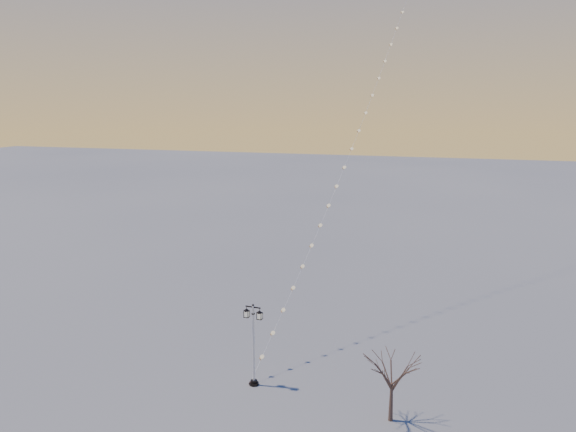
% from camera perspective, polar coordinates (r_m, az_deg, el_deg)
% --- Properties ---
extents(ground, '(300.00, 300.00, 0.00)m').
position_cam_1_polar(ground, '(35.27, -2.77, -16.82)').
color(ground, slate).
rests_on(ground, ground).
extents(street_lamp, '(1.27, 0.56, 5.01)m').
position_cam_1_polar(street_lamp, '(35.17, -3.35, -11.90)').
color(street_lamp, black).
rests_on(street_lamp, ground).
extents(bare_tree, '(2.32, 2.32, 3.84)m').
position_cam_1_polar(bare_tree, '(32.02, 10.00, -14.69)').
color(bare_tree, '#463227').
rests_on(bare_tree, ground).
extents(kite_train, '(8.68, 36.79, 39.44)m').
position_cam_1_polar(kite_train, '(49.04, 8.51, 14.59)').
color(kite_train, black).
rests_on(kite_train, ground).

